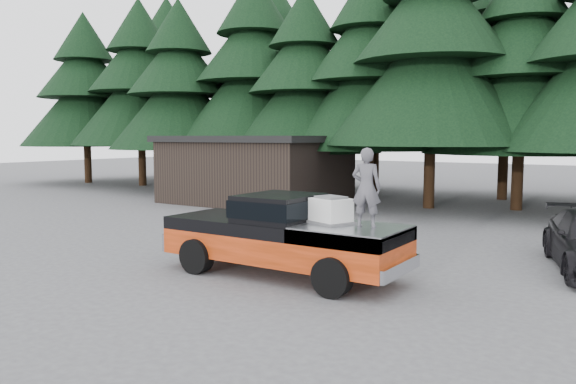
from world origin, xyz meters
The scene contains 7 objects.
ground centered at (0.00, 0.00, 0.00)m, with size 120.00×120.00×0.00m, color #48484A.
pickup_truck centered at (0.38, 0.44, 0.67)m, with size 6.00×2.04×1.33m, color red, non-canonical shape.
truck_cab centered at (0.28, 0.44, 1.62)m, with size 1.66×1.90×0.59m, color black.
air_compressor centered at (1.61, 0.54, 1.60)m, with size 0.80×0.66×0.55m, color silver.
man_on_bed centered at (2.49, 0.50, 2.19)m, with size 0.62×0.41×1.71m, color #4F4E54.
utility_building centered at (-9.00, 12.00, 1.67)m, with size 8.40×6.40×3.30m.
treeline centered at (0.42, 17.20, 7.72)m, with size 60.15×16.05×17.50m.
Camera 1 is at (7.63, -10.36, 3.28)m, focal length 35.00 mm.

